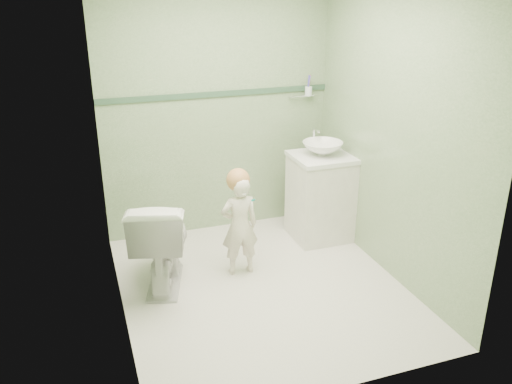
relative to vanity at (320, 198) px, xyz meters
name	(u,v)px	position (x,y,z in m)	size (l,w,h in m)	color
ground	(262,287)	(-0.84, -0.70, -0.40)	(2.50, 2.50, 0.00)	white
room_shell	(263,146)	(-0.84, -0.70, 0.80)	(2.50, 2.54, 2.40)	gray
trim_stripe	(217,94)	(-0.84, 0.54, 0.95)	(2.20, 0.02, 0.05)	#33533D
vanity	(320,198)	(0.00, 0.00, 0.00)	(0.52, 0.50, 0.80)	silver
counter	(322,157)	(0.00, 0.00, 0.41)	(0.54, 0.52, 0.04)	white
basin	(323,148)	(0.00, 0.00, 0.49)	(0.37, 0.37, 0.13)	white
faucet	(314,135)	(0.00, 0.19, 0.57)	(0.03, 0.13, 0.18)	silver
cup_holder	(308,91)	(0.05, 0.48, 0.93)	(0.26, 0.07, 0.21)	silver
toilet	(161,240)	(-1.58, -0.36, -0.01)	(0.44, 0.76, 0.78)	white
toddler	(240,226)	(-0.93, -0.40, 0.03)	(0.32, 0.21, 0.87)	beige
hair_cap	(238,180)	(-0.93, -0.37, 0.43)	(0.19, 0.19, 0.19)	#BC814A
teal_toothbrush	(252,199)	(-0.86, -0.53, 0.31)	(0.11, 0.13, 0.08)	#098D88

